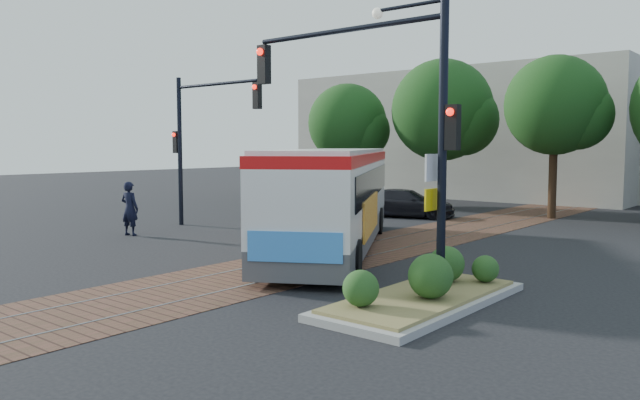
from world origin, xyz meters
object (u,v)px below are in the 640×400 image
Objects in this scene: signal_pole_main at (391,103)px; officer at (130,209)px; city_bus at (333,194)px; parked_car at (406,203)px; signal_pole_left at (197,130)px; traffic_island at (426,288)px.

signal_pole_main is 3.05× the size of officer.
city_bus is at bearing 139.61° from signal_pole_main.
parked_car is at bearing -127.02° from officer.
parked_car is (4.55, 8.33, -3.23)m from signal_pole_left.
signal_pole_left reaches higher than traffic_island.
city_bus is at bearing -177.84° from officer.
traffic_island is 2.65× the size of officer.
officer is at bearing 172.39° from traffic_island.
signal_pole_main is 15.62m from parked_car.
officer is (-13.25, 1.77, 0.65)m from traffic_island.
officer is (-7.56, -2.35, -0.77)m from city_bus.
signal_pole_left reaches higher than city_bus.
traffic_island is at bearing -65.98° from city_bus.
signal_pole_main reaches higher than city_bus.
parked_car is at bearing 61.37° from signal_pole_left.
city_bus reaches higher than officer.
signal_pole_left is at bearing 159.64° from traffic_island.
officer is (-12.29, 1.68, -3.17)m from signal_pole_main.
signal_pole_main is at bearing -70.49° from city_bus.
city_bus is 7.95m from officer.
parked_car is (4.61, 11.45, -0.35)m from officer.
officer is 12.35m from parked_car.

